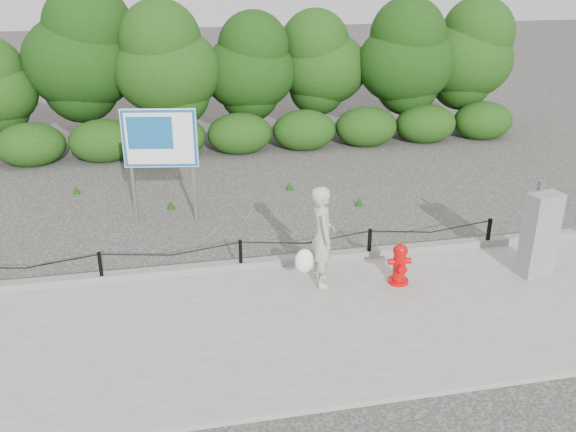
% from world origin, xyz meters
% --- Properties ---
extents(ground, '(90.00, 90.00, 0.00)m').
position_xyz_m(ground, '(0.00, 0.00, 0.00)').
color(ground, '#2D2B28').
rests_on(ground, ground).
extents(sidewalk, '(14.00, 4.00, 0.08)m').
position_xyz_m(sidewalk, '(0.00, -2.00, 0.04)').
color(sidewalk, gray).
rests_on(sidewalk, ground).
extents(curb, '(14.00, 0.22, 0.14)m').
position_xyz_m(curb, '(0.00, 0.05, 0.15)').
color(curb, slate).
rests_on(curb, sidewalk).
extents(chain_barrier, '(10.06, 0.06, 0.60)m').
position_xyz_m(chain_barrier, '(0.00, 0.00, 0.46)').
color(chain_barrier, black).
rests_on(chain_barrier, sidewalk).
extents(treeline, '(20.25, 3.69, 4.73)m').
position_xyz_m(treeline, '(0.71, 8.97, 2.50)').
color(treeline, black).
rests_on(treeline, ground).
extents(fire_hydrant, '(0.41, 0.42, 0.78)m').
position_xyz_m(fire_hydrant, '(2.69, -1.07, 0.45)').
color(fire_hydrant, '#C60708').
rests_on(fire_hydrant, sidewalk).
extents(pedestrian, '(0.76, 0.70, 1.83)m').
position_xyz_m(pedestrian, '(1.32, -0.81, 0.97)').
color(pedestrian, '#AAA592').
rests_on(pedestrian, sidewalk).
extents(utility_cabinet, '(0.66, 0.49, 1.74)m').
position_xyz_m(utility_cabinet, '(5.25, -1.25, 0.87)').
color(utility_cabinet, gray).
rests_on(utility_cabinet, sidewalk).
extents(advertising_sign, '(1.58, 0.37, 2.55)m').
position_xyz_m(advertising_sign, '(-1.32, 2.80, 1.80)').
color(advertising_sign, slate).
rests_on(advertising_sign, ground).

